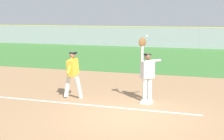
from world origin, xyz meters
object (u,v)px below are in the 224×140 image
fielder (147,71)px  parked_car_blue (221,39)px  parked_car_red (174,37)px  baseball (147,36)px  first_base (147,102)px  runner (73,71)px

fielder → parked_car_blue: size_ratio=0.51×
parked_car_red → baseball: bearing=-85.3°
first_base → parked_car_blue: (1.64, 24.58, 0.63)m
runner → parked_car_red: size_ratio=0.38×
baseball → parked_car_red: bearing=96.9°
first_base → runner: size_ratio=0.22×
first_base → baseball: 2.29m
first_base → parked_car_red: size_ratio=0.09×
runner → first_base: bearing=6.5°
fielder → baseball: size_ratio=30.81×
baseball → parked_car_red: 25.36m
baseball → parked_car_blue: bearing=86.0°
parked_car_blue → first_base: bearing=-94.7°
baseball → parked_car_blue: baseball is taller
fielder → parked_car_red: (-3.06, 25.15, -0.45)m
baseball → first_base: bearing=-68.8°
fielder → parked_car_red: fielder is taller
first_base → parked_car_red: bearing=97.0°
baseball → fielder: bearing=-39.2°
fielder → parked_car_red: size_ratio=0.51×
baseball → parked_car_blue: (1.72, 24.37, -1.65)m
fielder → baseball: 1.20m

